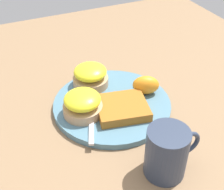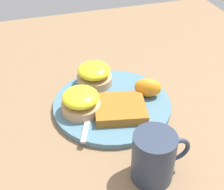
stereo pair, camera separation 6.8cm
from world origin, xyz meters
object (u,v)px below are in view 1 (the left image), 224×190
hashbrown_patty (122,108)px  sandwich_benedict_left (90,76)px  orange_wedge (146,85)px  sandwich_benedict_right (83,104)px  cup (167,152)px  fork (92,101)px

hashbrown_patty → sandwich_benedict_left: bearing=101.9°
hashbrown_patty → orange_wedge: size_ratio=1.76×
sandwich_benedict_left → orange_wedge: bearing=-38.2°
sandwich_benedict_left → sandwich_benedict_right: 0.10m
orange_wedge → sandwich_benedict_right: bearing=-176.3°
sandwich_benedict_right → orange_wedge: size_ratio=1.39×
orange_wedge → cup: (-0.07, -0.20, 0.01)m
sandwich_benedict_right → hashbrown_patty: bearing=-20.1°
sandwich_benedict_right → cup: size_ratio=0.80×
sandwich_benedict_right → hashbrown_patty: 0.08m
sandwich_benedict_left → hashbrown_patty: size_ratio=0.79×
orange_wedge → cup: cup is taller
fork → sandwich_benedict_right: bearing=-136.9°
sandwich_benedict_right → orange_wedge: bearing=3.7°
sandwich_benedict_right → hashbrown_patty: sandwich_benedict_right is taller
cup → sandwich_benedict_left: bearing=96.1°
sandwich_benedict_right → cup: (0.08, -0.19, 0.01)m
hashbrown_patty → orange_wedge: 0.09m
sandwich_benedict_right → cup: 0.21m
sandwich_benedict_left → fork: sandwich_benedict_left is taller
hashbrown_patty → fork: 0.07m
fork → cup: cup is taller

